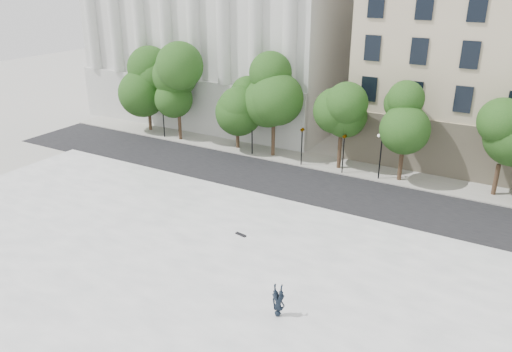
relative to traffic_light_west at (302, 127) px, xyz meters
The scene contains 11 objects.
ground 22.63m from the traffic_light_west, 88.04° to the right, with size 160.00×160.00×0.00m, color #B1AEA7.
plaza 19.63m from the traffic_light_west, 87.73° to the right, with size 44.00×22.00×0.45m, color white.
street 5.75m from the traffic_light_west, 79.93° to the right, with size 60.00×8.00×0.02m, color black.
far_sidewalk 4.13m from the traffic_light_west, 65.81° to the left, with size 60.00×4.00×0.12m, color #B1ADA3.
building_west 24.74m from the traffic_light_west, 134.93° to the left, with size 31.50×27.65×25.60m.
traffic_light_west is the anchor object (origin of this frame).
traffic_light_east 4.05m from the traffic_light_west, ahead, with size 0.44×1.67×4.17m.
person_lying 23.09m from the traffic_light_west, 67.83° to the right, with size 0.67×0.44×1.84m, color black.
skateboard 15.48m from the traffic_light_west, 80.35° to the right, with size 0.83×0.21×0.08m, color black.
street_trees 2.23m from the traffic_light_west, 125.87° to the left, with size 45.64×5.60×8.25m.
lamp_posts 1.27m from the traffic_light_west, 20.18° to the left, with size 35.45×0.28×4.12m.
Camera 1 is at (17.36, -17.66, 16.72)m, focal length 35.00 mm.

